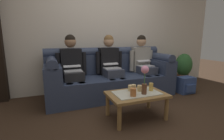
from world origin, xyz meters
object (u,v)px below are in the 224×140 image
object	(u,v)px
person_right	(143,61)
backpack_right	(186,85)
coffee_table	(136,96)
flower_vase	(145,77)
couch	(110,77)
person_middle	(110,63)
cup_far_center	(131,88)
person_left	(72,65)
cup_near_left	(151,87)
cup_far_right	(134,89)
cup_near_right	(133,92)
potted_plant	(183,67)
cup_far_left	(140,88)

from	to	relation	value
person_right	backpack_right	distance (m)	1.04
coffee_table	flower_vase	size ratio (longest dim) A/B	2.06
couch	person_middle	bearing A→B (deg)	-90.00
person_right	cup_far_center	world-z (taller)	person_right
couch	coffee_table	xyz separation A→B (m)	(0.00, -1.07, -0.04)
couch	cup_far_center	size ratio (longest dim) A/B	29.62
person_right	cup_far_center	size ratio (longest dim) A/B	14.53
person_left	cup_near_left	bearing A→B (deg)	-46.96
coffee_table	cup_near_left	bearing A→B (deg)	-0.19
cup_far_right	cup_near_left	bearing A→B (deg)	3.37
cup_near_left	cup_far_center	distance (m)	0.30
flower_vase	cup_near_right	world-z (taller)	flower_vase
couch	cup_far_right	size ratio (longest dim) A/B	19.39
cup_near_left	cup_far_center	bearing A→B (deg)	159.55
person_middle	cup_near_right	distance (m)	1.21
cup_near_right	potted_plant	xyz separation A→B (m)	(2.10, 1.26, -0.01)
cup_near_right	backpack_right	world-z (taller)	cup_near_right
coffee_table	flower_vase	xyz separation A→B (m)	(0.07, -0.09, 0.30)
cup_far_center	cup_far_right	size ratio (longest dim) A/B	0.65
backpack_right	person_middle	bearing A→B (deg)	162.74
person_middle	cup_far_left	world-z (taller)	person_middle
coffee_table	cup_far_left	bearing A→B (deg)	29.96
person_left	person_middle	size ratio (longest dim) A/B	1.00
person_middle	potted_plant	world-z (taller)	person_middle
cup_far_left	person_middle	bearing A→B (deg)	94.04
couch	person_right	world-z (taller)	person_right
couch	cup_far_left	bearing A→B (deg)	-85.98
couch	cup_near_left	size ratio (longest dim) A/B	21.46
person_left	coffee_table	distance (m)	1.35
person_middle	cup_far_right	distance (m)	1.11
potted_plant	coffee_table	bearing A→B (deg)	-150.05
cup_far_left	backpack_right	bearing A→B (deg)	20.57
cup_far_center	cup_far_left	xyz separation A→B (m)	(0.11, -0.06, 0.00)
cup_far_right	backpack_right	world-z (taller)	cup_far_right
person_middle	cup_far_left	xyz separation A→B (m)	(0.07, -1.03, -0.23)
person_right	flower_vase	distance (m)	1.35
couch	person_left	size ratio (longest dim) A/B	2.04
cup_far_right	potted_plant	distance (m)	2.36
person_left	coffee_table	bearing A→B (deg)	-54.71
cup_near_right	backpack_right	xyz separation A→B (m)	(1.65, 0.70, -0.27)
person_right	cup_far_right	size ratio (longest dim) A/B	9.52
cup_far_center	cup_far_left	distance (m)	0.13
person_left	cup_near_right	world-z (taller)	person_left
cup_near_left	cup_far_right	size ratio (longest dim) A/B	0.90
coffee_table	cup_far_left	world-z (taller)	cup_far_left
person_left	cup_near_left	distance (m)	1.48
cup_far_center	cup_far_left	world-z (taller)	cup_far_left
person_left	cup_near_right	size ratio (longest dim) A/B	11.42
couch	cup_near_left	world-z (taller)	couch
cup_far_left	backpack_right	xyz separation A→B (m)	(1.46, 0.55, -0.26)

